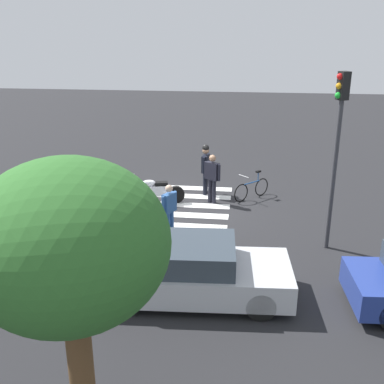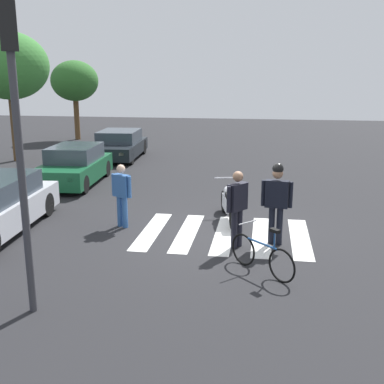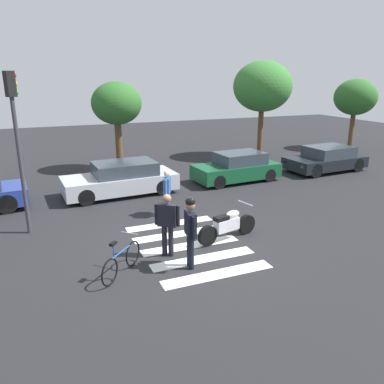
# 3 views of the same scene
# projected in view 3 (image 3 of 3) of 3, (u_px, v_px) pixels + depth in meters

# --- Properties ---
(ground_plane) EXTENTS (60.00, 60.00, 0.00)m
(ground_plane) POSITION_uv_depth(u_px,v_px,m) (191.00, 245.00, 10.94)
(ground_plane) COLOR #232326
(police_motorcycle) EXTENTS (2.09, 0.77, 1.02)m
(police_motorcycle) POSITION_uv_depth(u_px,v_px,m) (228.00, 225.00, 11.22)
(police_motorcycle) COLOR black
(police_motorcycle) RESTS_ON ground_plane
(leaning_bicycle) EXTENTS (1.22, 1.25, 0.99)m
(leaning_bicycle) POSITION_uv_depth(u_px,v_px,m) (122.00, 261.00, 9.22)
(leaning_bicycle) COLOR black
(leaning_bicycle) RESTS_ON ground_plane
(officer_on_foot) EXTENTS (0.58, 0.45, 1.74)m
(officer_on_foot) POSITION_uv_depth(u_px,v_px,m) (167.00, 221.00, 10.05)
(officer_on_foot) COLOR black
(officer_on_foot) RESTS_ON ground_plane
(officer_by_motorcycle) EXTENTS (0.27, 0.69, 1.89)m
(officer_by_motorcycle) POSITION_uv_depth(u_px,v_px,m) (190.00, 227.00, 9.37)
(officer_by_motorcycle) COLOR black
(officer_by_motorcycle) RESTS_ON ground_plane
(pedestrian_bystander) EXTENTS (0.40, 0.59, 1.61)m
(pedestrian_bystander) POSITION_uv_depth(u_px,v_px,m) (167.00, 190.00, 13.05)
(pedestrian_bystander) COLOR #2D5999
(pedestrian_bystander) RESTS_ON ground_plane
(crosswalk_stripes) EXTENTS (2.90, 4.05, 0.01)m
(crosswalk_stripes) POSITION_uv_depth(u_px,v_px,m) (191.00, 245.00, 10.93)
(crosswalk_stripes) COLOR silver
(crosswalk_stripes) RESTS_ON ground_plane
(car_silver_sedan) EXTENTS (4.63, 2.14, 1.34)m
(car_silver_sedan) POSITION_uv_depth(u_px,v_px,m) (121.00, 179.00, 15.50)
(car_silver_sedan) COLOR black
(car_silver_sedan) RESTS_ON ground_plane
(car_green_compact) EXTENTS (4.03, 1.96, 1.33)m
(car_green_compact) POSITION_uv_depth(u_px,v_px,m) (237.00, 168.00, 17.48)
(car_green_compact) COLOR black
(car_green_compact) RESTS_ON ground_plane
(car_black_suv) EXTENTS (4.20, 2.15, 1.26)m
(car_black_suv) POSITION_uv_depth(u_px,v_px,m) (326.00, 159.00, 19.35)
(car_black_suv) COLOR black
(car_black_suv) RESTS_ON ground_plane
(traffic_light_pole) EXTENTS (0.36, 0.32, 4.81)m
(traffic_light_pole) POSITION_uv_depth(u_px,v_px,m) (17.00, 130.00, 10.91)
(traffic_light_pole) COLOR #38383D
(traffic_light_pole) RESTS_ON ground_plane
(street_tree_mid) EXTENTS (2.48, 2.48, 4.43)m
(street_tree_mid) POSITION_uv_depth(u_px,v_px,m) (117.00, 104.00, 18.87)
(street_tree_mid) COLOR brown
(street_tree_mid) RESTS_ON ground_plane
(street_tree_far) EXTENTS (3.36, 3.36, 5.53)m
(street_tree_far) POSITION_uv_depth(u_px,v_px,m) (263.00, 87.00, 21.73)
(street_tree_far) COLOR brown
(street_tree_far) RESTS_ON ground_plane
(street_tree_end) EXTENTS (2.69, 2.69, 4.51)m
(street_tree_end) POSITION_uv_depth(u_px,v_px,m) (355.00, 98.00, 24.52)
(street_tree_end) COLOR brown
(street_tree_end) RESTS_ON ground_plane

